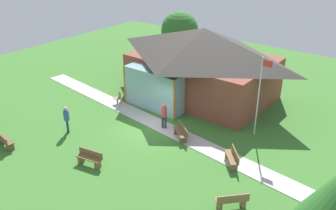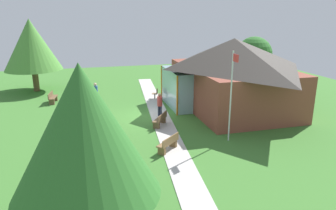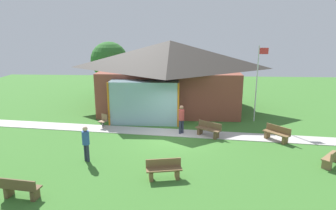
# 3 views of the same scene
# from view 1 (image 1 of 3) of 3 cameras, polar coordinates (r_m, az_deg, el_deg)

# --- Properties ---
(ground_plane) EXTENTS (44.00, 44.00, 0.00)m
(ground_plane) POSITION_cam_1_polar(r_m,az_deg,el_deg) (23.13, -2.50, -3.94)
(ground_plane) COLOR #3D752D
(pavilion) EXTENTS (10.83, 8.33, 5.18)m
(pavilion) POSITION_cam_1_polar(r_m,az_deg,el_deg) (26.97, 5.19, 6.66)
(pavilion) COLOR brown
(pavilion) RESTS_ON ground_plane
(footpath) EXTENTS (25.23, 4.00, 0.03)m
(footpath) POSITION_cam_1_polar(r_m,az_deg,el_deg) (23.63, -1.30, -3.19)
(footpath) COLOR #BCB7B2
(footpath) RESTS_ON ground_plane
(flagpole) EXTENTS (0.64, 0.08, 5.03)m
(flagpole) POSITION_cam_1_polar(r_m,az_deg,el_deg) (21.98, 14.04, 1.78)
(flagpole) COLOR silver
(flagpole) RESTS_ON ground_plane
(bench_front_left) EXTENTS (1.55, 0.64, 0.84)m
(bench_front_left) POSITION_cam_1_polar(r_m,az_deg,el_deg) (23.21, -24.07, -5.12)
(bench_front_left) COLOR brown
(bench_front_left) RESTS_ON ground_plane
(bench_mid_right) EXTENTS (1.34, 1.40, 0.84)m
(bench_mid_right) POSITION_cam_1_polar(r_m,az_deg,el_deg) (20.04, 9.99, -8.10)
(bench_mid_right) COLOR brown
(bench_mid_right) RESTS_ON ground_plane
(bench_lawn_far_right) EXTENTS (1.34, 1.40, 0.84)m
(bench_lawn_far_right) POSITION_cam_1_polar(r_m,az_deg,el_deg) (17.22, 9.92, -14.50)
(bench_lawn_far_right) COLOR olive
(bench_lawn_far_right) RESTS_ON ground_plane
(bench_rear_near_path) EXTENTS (1.48, 1.22, 0.84)m
(bench_rear_near_path) POSITION_cam_1_polar(r_m,az_deg,el_deg) (22.04, 2.05, -4.32)
(bench_rear_near_path) COLOR brown
(bench_rear_near_path) RESTS_ON ground_plane
(bench_front_center) EXTENTS (1.56, 0.73, 0.84)m
(bench_front_center) POSITION_cam_1_polar(r_m,az_deg,el_deg) (20.15, -12.11, -8.10)
(bench_front_center) COLOR brown
(bench_front_center) RESTS_ON ground_plane
(patio_chair_west) EXTENTS (0.58, 0.58, 0.86)m
(patio_chair_west) POSITION_cam_1_polar(r_m,az_deg,el_deg) (26.65, -7.77, 1.03)
(patio_chair_west) COLOR #8C6B4C
(patio_chair_west) RESTS_ON ground_plane
(visitor_strolling_lawn) EXTENTS (0.34, 0.34, 1.74)m
(visitor_strolling_lawn) POSITION_cam_1_polar(r_m,az_deg,el_deg) (23.27, -15.53, -1.88)
(visitor_strolling_lawn) COLOR #2D3347
(visitor_strolling_lawn) RESTS_ON ground_plane
(visitor_on_path) EXTENTS (0.34, 0.34, 1.74)m
(visitor_on_path) POSITION_cam_1_polar(r_m,az_deg,el_deg) (22.84, -0.61, -1.41)
(visitor_on_path) COLOR #2D3347
(visitor_on_path) RESTS_ON ground_plane
(tree_behind_pavilion_left) EXTENTS (3.41, 3.41, 4.82)m
(tree_behind_pavilion_left) POSITION_cam_1_polar(r_m,az_deg,el_deg) (34.18, 1.83, 11.52)
(tree_behind_pavilion_left) COLOR brown
(tree_behind_pavilion_left) RESTS_ON ground_plane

